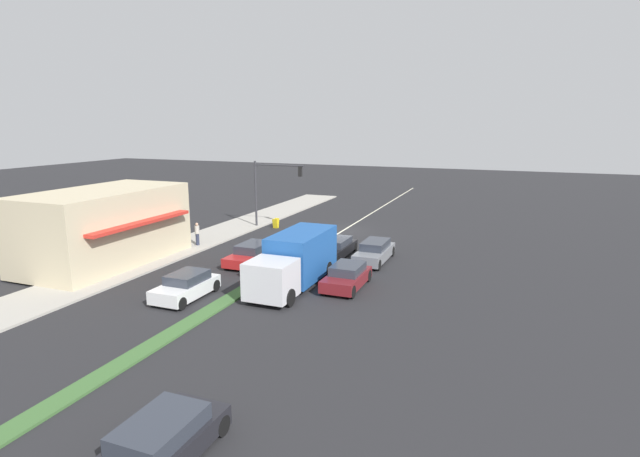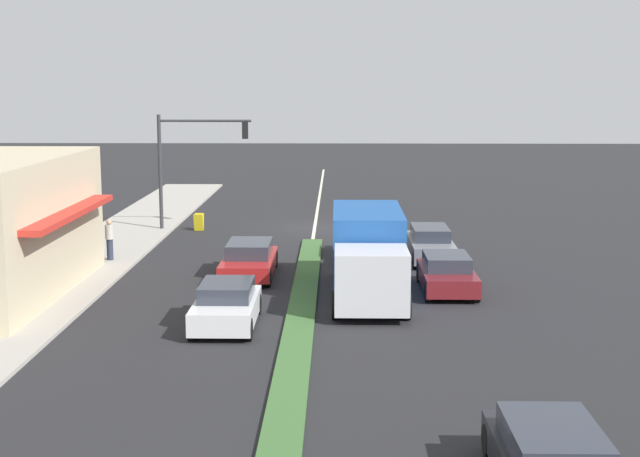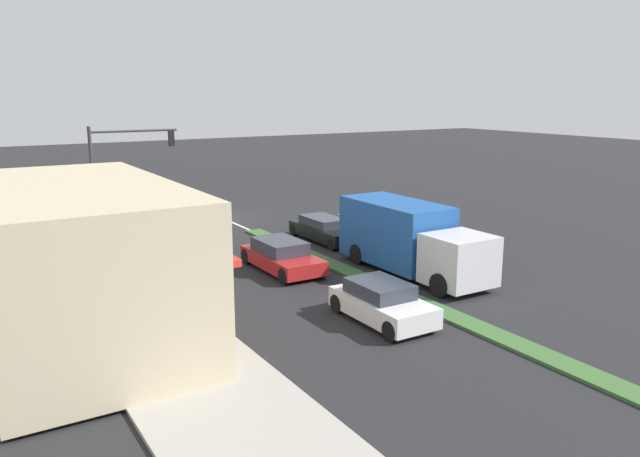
# 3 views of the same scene
# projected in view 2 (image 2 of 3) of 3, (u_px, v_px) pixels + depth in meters

# --- Properties ---
(ground_plane) EXTENTS (160.00, 160.00, 0.00)m
(ground_plane) POSITION_uv_depth(u_px,v_px,m) (300.00, 322.00, 27.37)
(ground_plane) COLOR #232326
(sidewalk_right) EXTENTS (4.00, 73.00, 0.12)m
(sidewalk_right) POSITION_uv_depth(u_px,v_px,m) (4.00, 323.00, 27.04)
(sidewalk_right) COLOR #A8A399
(sidewalk_right) RESTS_ON ground
(median_strip) EXTENTS (0.90, 46.00, 0.10)m
(median_strip) POSITION_uv_depth(u_px,v_px,m) (282.00, 435.00, 18.49)
(median_strip) COLOR #3D6633
(median_strip) RESTS_ON ground
(lane_marking_center) EXTENTS (0.16, 60.00, 0.01)m
(lane_marking_center) POSITION_uv_depth(u_px,v_px,m) (315.00, 227.00, 45.13)
(lane_marking_center) COLOR beige
(lane_marking_center) RESTS_ON ground
(traffic_signal_main) EXTENTS (4.59, 0.34, 5.60)m
(traffic_signal_main) POSITION_uv_depth(u_px,v_px,m) (189.00, 152.00, 43.44)
(traffic_signal_main) COLOR #333338
(traffic_signal_main) RESTS_ON sidewalk_right
(pedestrian) EXTENTS (0.34, 0.34, 1.66)m
(pedestrian) POSITION_uv_depth(u_px,v_px,m) (110.00, 239.00, 36.16)
(pedestrian) COLOR #282D42
(pedestrian) RESTS_ON sidewalk_right
(warning_aframe_sign) EXTENTS (0.45, 0.53, 0.84)m
(warning_aframe_sign) POSITION_uv_depth(u_px,v_px,m) (199.00, 222.00, 44.08)
(warning_aframe_sign) COLOR yellow
(warning_aframe_sign) RESTS_ON ground
(delivery_truck) EXTENTS (2.44, 7.50, 2.87)m
(delivery_truck) POSITION_uv_depth(u_px,v_px,m) (368.00, 254.00, 30.55)
(delivery_truck) COLOR silver
(delivery_truck) RESTS_ON ground
(hatchback_red) EXTENTS (1.91, 4.39, 1.30)m
(hatchback_red) POSITION_uv_depth(u_px,v_px,m) (249.00, 260.00, 33.74)
(hatchback_red) COLOR #AD1E1E
(hatchback_red) RESTS_ON ground
(sedan_maroon) EXTENTS (1.83, 3.89, 1.29)m
(sedan_maroon) POSITION_uv_depth(u_px,v_px,m) (447.00, 274.00, 31.26)
(sedan_maroon) COLOR maroon
(sedan_maroon) RESTS_ON ground
(van_white) EXTENTS (1.83, 3.81, 1.32)m
(van_white) POSITION_uv_depth(u_px,v_px,m) (226.00, 305.00, 26.82)
(van_white) COLOR silver
(van_white) RESTS_ON ground
(suv_black) EXTENTS (1.74, 4.51, 1.19)m
(suv_black) POSITION_uv_depth(u_px,v_px,m) (362.00, 244.00, 37.24)
(suv_black) COLOR black
(suv_black) RESTS_ON ground
(suv_grey) EXTENTS (1.74, 4.50, 1.36)m
(suv_grey) POSITION_uv_depth(u_px,v_px,m) (430.00, 244.00, 36.85)
(suv_grey) COLOR slate
(suv_grey) RESTS_ON ground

